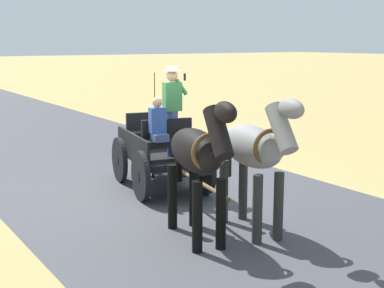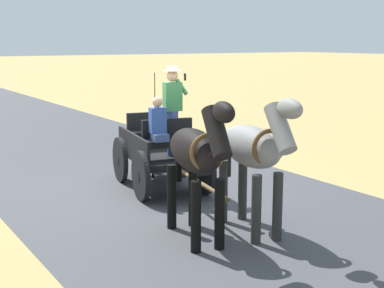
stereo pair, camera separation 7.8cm
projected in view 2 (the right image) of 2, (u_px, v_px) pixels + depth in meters
name	position (u px, v px, depth m)	size (l,w,h in m)	color
ground_plane	(157.00, 187.00, 11.32)	(200.00, 200.00, 0.00)	tan
road_surface	(157.00, 187.00, 11.32)	(6.45, 160.00, 0.01)	#424247
horse_drawn_carriage	(162.00, 149.00, 11.07)	(1.84, 4.51, 2.50)	black
horse_near_side	(254.00, 150.00, 8.38)	(0.80, 2.15, 2.21)	gray
horse_off_side	(197.00, 155.00, 8.04)	(0.87, 2.15, 2.21)	black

